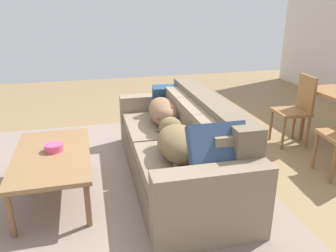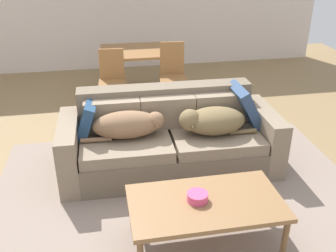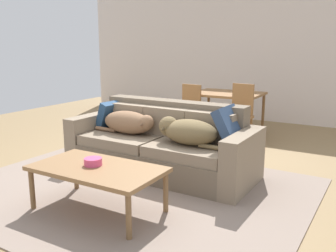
# 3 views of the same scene
# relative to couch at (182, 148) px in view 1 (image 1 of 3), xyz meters

# --- Properties ---
(ground_plane) EXTENTS (10.00, 10.00, 0.00)m
(ground_plane) POSITION_rel_couch_xyz_m (-0.24, -0.12, -0.34)
(ground_plane) COLOR olive
(area_rug) EXTENTS (3.79, 3.05, 0.01)m
(area_rug) POSITION_rel_couch_xyz_m (-0.00, -0.71, -0.33)
(area_rug) COLOR gray
(area_rug) RESTS_ON ground
(couch) EXTENTS (2.37, 0.97, 0.87)m
(couch) POSITION_rel_couch_xyz_m (0.00, 0.00, 0.00)
(couch) COLOR #6F604D
(couch) RESTS_ON ground
(dog_on_left_cushion) EXTENTS (0.88, 0.34, 0.29)m
(dog_on_left_cushion) POSITION_rel_couch_xyz_m (-0.44, -0.08, 0.27)
(dog_on_left_cushion) COLOR #8C6648
(dog_on_left_cushion) RESTS_ON couch
(dog_on_right_cushion) EXTENTS (0.84, 0.41, 0.30)m
(dog_on_right_cushion) POSITION_rel_couch_xyz_m (0.43, -0.16, 0.27)
(dog_on_right_cushion) COLOR brown
(dog_on_right_cushion) RESTS_ON couch
(throw_pillow_by_left_arm) EXTENTS (0.27, 0.40, 0.40)m
(throw_pillow_by_left_arm) POSITION_rel_couch_xyz_m (-0.88, 0.07, 0.29)
(throw_pillow_by_left_arm) COLOR navy
(throw_pillow_by_left_arm) RESTS_ON couch
(throw_pillow_by_right_arm) EXTENTS (0.32, 0.47, 0.47)m
(throw_pillow_by_right_arm) POSITION_rel_couch_xyz_m (0.88, 0.04, 0.33)
(throw_pillow_by_right_arm) COLOR #31476B
(throw_pillow_by_right_arm) RESTS_ON couch
(coffee_table) EXTENTS (1.25, 0.69, 0.45)m
(coffee_table) POSITION_rel_couch_xyz_m (0.06, -1.29, 0.07)
(coffee_table) COLOR olive
(coffee_table) RESTS_ON ground
(bowl_on_coffee_table) EXTENTS (0.17, 0.17, 0.07)m
(bowl_on_coffee_table) POSITION_rel_couch_xyz_m (-0.01, -1.27, 0.15)
(bowl_on_coffee_table) COLOR #EA4C7F
(bowl_on_coffee_table) RESTS_ON coffee_table
(dining_chair_near_left) EXTENTS (0.43, 0.43, 0.91)m
(dining_chair_near_left) POSITION_rel_couch_xyz_m (-0.52, 1.71, 0.17)
(dining_chair_near_left) COLOR olive
(dining_chair_near_left) RESTS_ON ground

